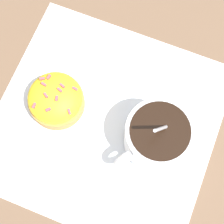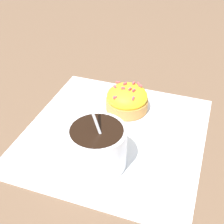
{
  "view_description": "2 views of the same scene",
  "coord_description": "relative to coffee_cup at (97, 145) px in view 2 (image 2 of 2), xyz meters",
  "views": [
    {
      "loc": [
        -0.05,
        0.13,
        0.5
      ],
      "look_at": [
        -0.01,
        -0.01,
        0.03
      ],
      "focal_mm": 60.0,
      "sensor_mm": 36.0,
      "label": 1
    },
    {
      "loc": [
        -0.39,
        -0.09,
        0.34
      ],
      "look_at": [
        0.01,
        0.01,
        0.03
      ],
      "focal_mm": 50.0,
      "sensor_mm": 36.0,
      "label": 2
    }
  ],
  "objects": [
    {
      "name": "ground_plane",
      "position": [
        0.07,
        -0.01,
        -0.04
      ],
      "size": [
        3.0,
        3.0,
        0.0
      ],
      "primitive_type": "plane",
      "color": "brown"
    },
    {
      "name": "paper_napkin",
      "position": [
        0.07,
        -0.01,
        -0.04
      ],
      "size": [
        0.33,
        0.32,
        0.0
      ],
      "color": "white",
      "rests_on": "ground_plane"
    },
    {
      "name": "coffee_cup",
      "position": [
        0.0,
        0.0,
        0.0
      ],
      "size": [
        0.09,
        0.1,
        0.11
      ],
      "color": "white",
      "rests_on": "paper_napkin"
    },
    {
      "name": "frosted_pastry",
      "position": [
        0.14,
        -0.01,
        -0.01
      ],
      "size": [
        0.08,
        0.08,
        0.05
      ],
      "color": "#C18442",
      "rests_on": "paper_napkin"
    }
  ]
}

